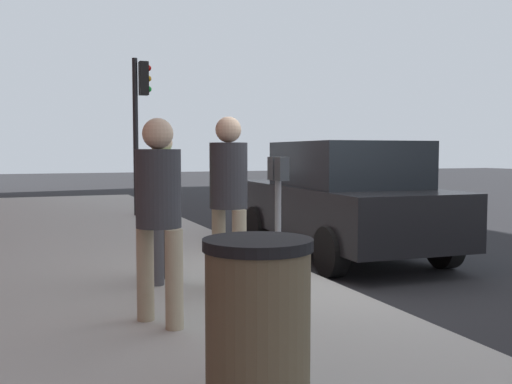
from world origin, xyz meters
name	(u,v)px	position (x,y,z in m)	size (l,w,h in m)	color
ground_plane	(315,286)	(0.00, 0.00, 0.00)	(80.00, 80.00, 0.00)	#232326
sidewalk_slab	(52,304)	(0.00, 3.00, 0.07)	(28.00, 6.00, 0.15)	#A8A59E
parking_meter	(278,192)	(-0.25, 0.60, 1.17)	(0.36, 0.12, 1.41)	gray
pedestrian_at_meter	(229,187)	(-0.38, 1.23, 1.24)	(0.54, 0.40, 1.83)	tan
pedestrian_bystander	(159,204)	(-1.34, 2.18, 1.18)	(0.49, 0.38, 1.75)	tan
parking_officer	(162,195)	(0.28, 1.80, 1.14)	(0.47, 0.37, 1.69)	#47474C
parked_sedan_near	(342,198)	(1.72, -1.35, 0.89)	(4.47, 2.10, 1.77)	black
traffic_signal	(140,110)	(7.32, 0.76, 2.58)	(0.24, 0.44, 3.60)	black
trash_bin	(258,332)	(-3.34, 2.07, 0.66)	(0.59, 0.59, 1.01)	brown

